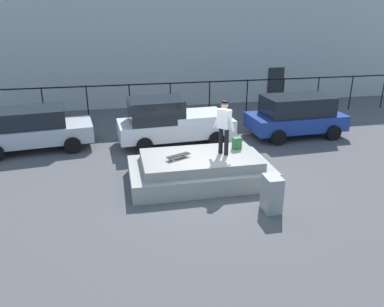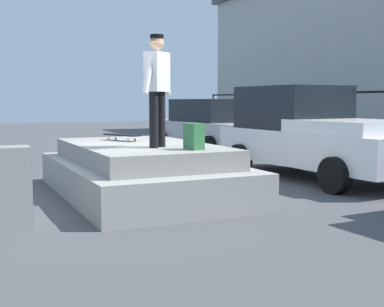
{
  "view_description": "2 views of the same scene",
  "coord_description": "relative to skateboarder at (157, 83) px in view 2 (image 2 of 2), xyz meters",
  "views": [
    {
      "loc": [
        -2.75,
        -10.63,
        5.23
      ],
      "look_at": [
        -0.3,
        1.09,
        0.67
      ],
      "focal_mm": 35.52,
      "sensor_mm": 36.0,
      "label": 1
    },
    {
      "loc": [
        8.1,
        -2.55,
        1.6
      ],
      "look_at": [
        0.21,
        1.11,
        0.7
      ],
      "focal_mm": 48.38,
      "sensor_mm": 36.0,
      "label": 2
    }
  ],
  "objects": [
    {
      "name": "ground_plane",
      "position": [
        -0.57,
        -0.34,
        -1.87
      ],
      "size": [
        60.0,
        60.0,
        0.0
      ],
      "primitive_type": "plane",
      "color": "#4C4C4F"
    },
    {
      "name": "concrete_ledge",
      "position": [
        -0.77,
        -0.01,
        -1.47
      ],
      "size": [
        4.49,
        2.58,
        0.87
      ],
      "color": "#9E9B93",
      "rests_on": "ground_plane"
    },
    {
      "name": "skateboarder",
      "position": [
        0.0,
        0.0,
        0.0
      ],
      "size": [
        0.57,
        0.68,
        1.73
      ],
      "color": "black",
      "rests_on": "concrete_ledge"
    },
    {
      "name": "skateboard",
      "position": [
        -1.48,
        -0.12,
        -0.9
      ],
      "size": [
        0.8,
        0.52,
        0.12
      ],
      "color": "black",
      "rests_on": "concrete_ledge"
    },
    {
      "name": "backpack",
      "position": [
        0.57,
        0.36,
        -0.8
      ],
      "size": [
        0.31,
        0.25,
        0.39
      ],
      "primitive_type": "cube",
      "rotation": [
        0.0,
        0.0,
        3.33
      ],
      "color": "#33723F",
      "rests_on": "concrete_ledge"
    },
    {
      "name": "car_silver_sedan_near",
      "position": [
        -6.48,
        4.25,
        -1.03
      ],
      "size": [
        4.59,
        2.5,
        1.64
      ],
      "color": "#B7B7BC",
      "rests_on": "ground_plane"
    },
    {
      "name": "car_white_pickup_mid",
      "position": [
        -1.08,
        3.81,
        -0.93
      ],
      "size": [
        4.78,
        2.24,
        1.9
      ],
      "color": "white",
      "rests_on": "ground_plane"
    },
    {
      "name": "utility_box",
      "position": [
        0.72,
        -2.33,
        -1.36
      ],
      "size": [
        0.45,
        0.6,
        1.02
      ],
      "primitive_type": "cube",
      "rotation": [
        0.0,
        0.0,
        -0.01
      ],
      "color": "gray",
      "rests_on": "ground_plane"
    }
  ]
}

